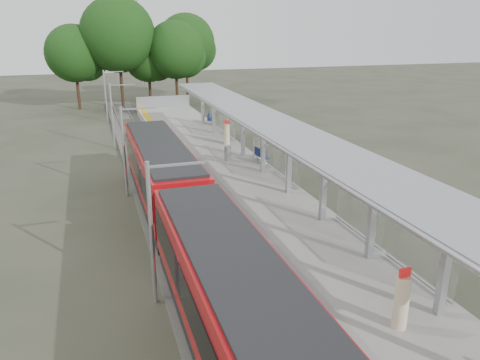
# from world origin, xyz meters

# --- Properties ---
(trackbed) EXTENTS (3.00, 70.00, 0.24)m
(trackbed) POSITION_xyz_m (-4.50, 20.00, 0.12)
(trackbed) COLOR #59544C
(trackbed) RESTS_ON ground
(platform) EXTENTS (6.00, 50.00, 1.00)m
(platform) POSITION_xyz_m (0.00, 20.00, 0.50)
(platform) COLOR gray
(platform) RESTS_ON ground
(tactile_strip) EXTENTS (0.60, 50.00, 0.02)m
(tactile_strip) POSITION_xyz_m (-2.55, 20.00, 1.01)
(tactile_strip) COLOR #C58F17
(tactile_strip) RESTS_ON platform
(end_fence) EXTENTS (6.00, 0.10, 1.20)m
(end_fence) POSITION_xyz_m (0.00, 44.95, 1.60)
(end_fence) COLOR #9EA0A5
(end_fence) RESTS_ON platform
(train) EXTENTS (2.74, 27.60, 3.62)m
(train) POSITION_xyz_m (-4.50, 9.73, 2.05)
(train) COLOR black
(train) RESTS_ON ground
(canopy) EXTENTS (3.27, 38.00, 3.66)m
(canopy) POSITION_xyz_m (1.61, 16.19, 4.20)
(canopy) COLOR #9EA0A5
(canopy) RESTS_ON platform
(tree_cluster) EXTENTS (21.48, 13.01, 13.17)m
(tree_cluster) POSITION_xyz_m (-1.20, 52.56, 7.55)
(tree_cluster) COLOR #382316
(tree_cluster) RESTS_ON ground
(catenary_masts) EXTENTS (2.08, 48.16, 5.40)m
(catenary_masts) POSITION_xyz_m (-6.22, 19.00, 2.91)
(catenary_masts) COLOR #9EA0A5
(catenary_masts) RESTS_ON ground
(bench_mid) EXTENTS (0.59, 1.45, 0.97)m
(bench_mid) POSITION_xyz_m (2.62, 20.01, 1.51)
(bench_mid) COLOR navy
(bench_mid) RESTS_ON platform
(bench_far) EXTENTS (0.90, 1.48, 0.97)m
(bench_far) POSITION_xyz_m (2.62, 33.89, 1.51)
(bench_far) COLOR navy
(bench_far) RESTS_ON platform
(info_pillar_near) EXTENTS (0.45, 0.45, 2.01)m
(info_pillar_near) POSITION_xyz_m (0.37, 1.79, 1.87)
(info_pillar_near) COLOR beige
(info_pillar_near) RESTS_ON platform
(info_pillar_far) EXTENTS (0.42, 0.42, 1.87)m
(info_pillar_far) POSITION_xyz_m (1.88, 25.60, 1.81)
(info_pillar_far) COLOR beige
(info_pillar_far) RESTS_ON platform
(litter_bin) EXTENTS (0.65, 0.65, 1.00)m
(litter_bin) POSITION_xyz_m (0.63, 21.10, 1.50)
(litter_bin) COLOR #9EA0A5
(litter_bin) RESTS_ON platform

